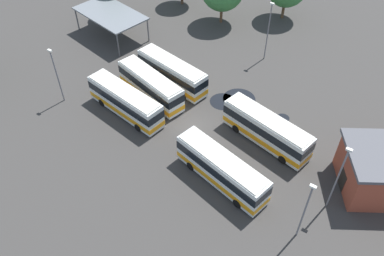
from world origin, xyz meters
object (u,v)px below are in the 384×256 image
Objects in this scene: bus_row0_slot0 at (266,129)px; maintenance_shelter at (110,14)px; bus_row1_slot1 at (151,86)px; bus_row1_slot0 at (172,72)px; lamp_post_far_corner at (57,74)px; lamp_post_mid_lot at (305,209)px; bus_row1_slot2 at (125,101)px; lamp_post_near_entrance at (338,176)px; bus_row0_slot2 at (222,169)px; lamp_post_by_building at (268,30)px.

bus_row0_slot0 is 30.36m from maintenance_shelter.
maintenance_shelter is at bearing -14.58° from bus_row0_slot0.
maintenance_shelter is at bearing -31.37° from bus_row1_slot1.
maintenance_shelter is (14.57, -4.82, 1.75)m from bus_row1_slot0.
maintenance_shelter is at bearing -71.27° from lamp_post_far_corner.
bus_row1_slot1 is 1.42× the size of lamp_post_mid_lot.
bus_row1_slot1 is 0.95× the size of bus_row1_slot2.
bus_row1_slot0 is 7.80m from bus_row1_slot2.
bus_row0_slot0 is 15.03m from bus_row1_slot0.
bus_row1_slot0 is 0.91× the size of maintenance_shelter.
lamp_post_far_corner reaches higher than maintenance_shelter.
lamp_post_near_entrance is 4.82m from lamp_post_mid_lot.
bus_row1_slot2 is at bearing -10.33° from bus_row0_slot2.
lamp_post_by_building reaches higher than lamp_post_far_corner.
bus_row1_slot1 is (14.11, -6.71, -0.00)m from bus_row0_slot2.
bus_row1_slot2 is at bearing 80.43° from bus_row1_slot1.
lamp_post_mid_lot is (-14.96, 23.88, -0.60)m from lamp_post_by_building.
bus_row1_slot2 is 0.93× the size of maintenance_shelter.
bus_row1_slot2 is 1.49× the size of lamp_post_mid_lot.
bus_row1_slot0 is 0.98× the size of bus_row1_slot2.
bus_row1_slot1 is (0.62, 3.68, -0.00)m from bus_row1_slot0.
bus_row0_slot0 is at bearing 116.20° from lamp_post_by_building.
bus_row1_slot2 is 25.08m from lamp_post_near_entrance.
bus_row0_slot2 is 1.00× the size of bus_row1_slot2.
bus_row0_slot0 and bus_row1_slot0 have the same top height.
bus_row1_slot1 is at bearing -99.57° from bus_row1_slot2.
bus_row1_slot2 is (14.79, -2.70, 0.00)m from bus_row0_slot2.
lamp_post_near_entrance reaches higher than bus_row0_slot2.
lamp_post_near_entrance is at bearing 162.47° from maintenance_shelter.
bus_row0_slot0 is 1.01× the size of bus_row0_slot2.
lamp_post_mid_lot reaches higher than bus_row1_slot0.
bus_row1_slot0 is at bearing -27.93° from lamp_post_mid_lot.
lamp_post_by_building reaches higher than bus_row1_slot2.
bus_row1_slot1 is (15.39, 0.88, -0.00)m from bus_row0_slot0.
lamp_post_far_corner reaches higher than lamp_post_mid_lot.
bus_row1_slot1 is 1.39× the size of lamp_post_far_corner.
lamp_post_by_building is 1.16× the size of lamp_post_mid_lot.
lamp_post_near_entrance reaches higher than lamp_post_mid_lot.
lamp_post_by_building is at bearing -162.04° from maintenance_shelter.
bus_row1_slot1 is at bearing 80.48° from bus_row1_slot0.
lamp_post_mid_lot is (-37.02, 16.73, 0.42)m from maintenance_shelter.
bus_row1_slot2 is 21.72m from lamp_post_by_building.
bus_row0_slot2 is 1.46× the size of lamp_post_far_corner.
bus_row1_slot2 is at bearing -10.06° from lamp_post_mid_lot.
bus_row1_slot0 is at bearing -132.79° from lamp_post_far_corner.
lamp_post_far_corner is (8.17, 2.53, 2.25)m from bus_row1_slot2.
bus_row0_slot0 is 15.41m from bus_row1_slot1.
bus_row0_slot2 and bus_row1_slot1 have the same top height.
bus_row1_slot0 is 1.46× the size of lamp_post_mid_lot.
lamp_post_mid_lot reaches higher than bus_row0_slot2.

